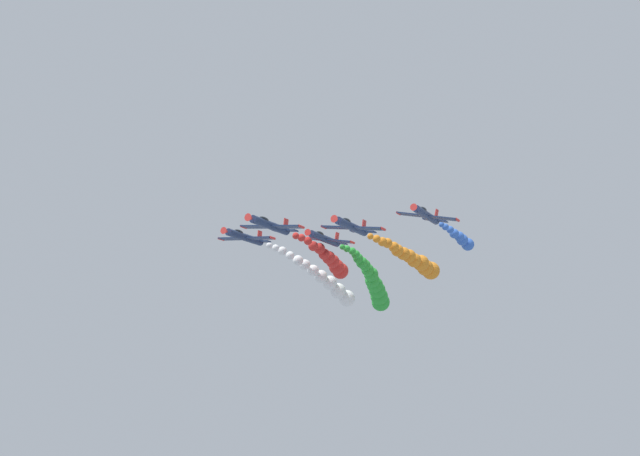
% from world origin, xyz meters
% --- Properties ---
extents(airplane_lead, '(9.55, 10.35, 2.49)m').
position_xyz_m(airplane_lead, '(3.06, 9.14, 123.02)').
color(airplane_lead, navy).
extents(smoke_trail_lead, '(3.99, 21.48, 4.45)m').
position_xyz_m(smoke_trail_lead, '(4.47, -12.90, 121.33)').
color(smoke_trail_lead, red).
extents(airplane_left_inner, '(9.53, 10.35, 2.63)m').
position_xyz_m(airplane_left_inner, '(-5.68, 1.54, 123.46)').
color(airplane_left_inner, navy).
extents(smoke_trail_left_inner, '(4.15, 24.12, 4.66)m').
position_xyz_m(smoke_trail_left_inner, '(-6.92, -22.10, 121.87)').
color(smoke_trail_left_inner, orange).
extents(airplane_right_inner, '(9.56, 10.35, 2.37)m').
position_xyz_m(airplane_right_inner, '(11.95, 1.72, 123.49)').
color(airplane_right_inner, navy).
extents(smoke_trail_right_inner, '(6.45, 21.99, 8.63)m').
position_xyz_m(smoke_trail_right_inner, '(9.05, -20.54, 119.13)').
color(smoke_trail_right_inner, white).
extents(airplane_left_outer, '(9.49, 10.35, 2.83)m').
position_xyz_m(airplane_left_outer, '(2.69, -6.74, 123.92)').
color(airplane_left_outer, navy).
extents(smoke_trail_left_outer, '(5.49, 25.86, 9.00)m').
position_xyz_m(smoke_trail_left_outer, '(4.73, -31.74, 119.51)').
color(smoke_trail_left_outer, green).
extents(airplane_right_outer, '(9.43, 10.35, 3.01)m').
position_xyz_m(airplane_right_outer, '(-13.77, -7.42, 126.12)').
color(airplane_right_outer, navy).
extents(smoke_trail_right_outer, '(2.45, 13.38, 2.84)m').
position_xyz_m(smoke_trail_right_outer, '(-14.37, -23.41, 125.31)').
color(smoke_trail_right_outer, blue).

